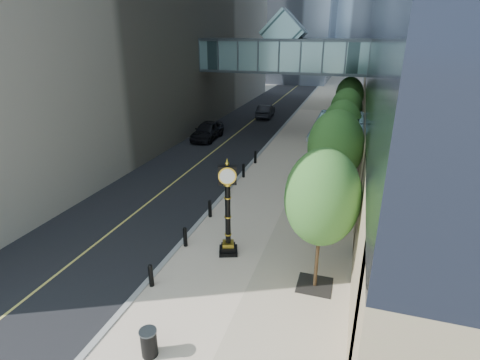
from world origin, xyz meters
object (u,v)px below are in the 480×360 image
at_px(pedestrian, 309,199).
at_px(car_near, 207,130).
at_px(trash_bin, 149,343).
at_px(street_clock, 228,215).
at_px(car_far, 266,111).

relative_size(pedestrian, car_near, 0.35).
height_order(trash_bin, car_near, car_near).
xyz_separation_m(street_clock, car_far, (-5.51, 29.76, -1.24)).
bearing_deg(car_far, car_near, 72.83).
distance_m(pedestrian, car_far, 25.95).
height_order(trash_bin, car_far, car_far).
bearing_deg(car_far, trash_bin, 95.31).
height_order(pedestrian, car_near, pedestrian).
bearing_deg(car_near, car_far, 74.67).
bearing_deg(street_clock, trash_bin, -113.23).
relative_size(street_clock, trash_bin, 4.98).
xyz_separation_m(street_clock, pedestrian, (3.01, 5.26, -1.07)).
relative_size(street_clock, car_near, 0.90).
distance_m(street_clock, pedestrian, 6.15).
distance_m(street_clock, car_far, 30.29).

